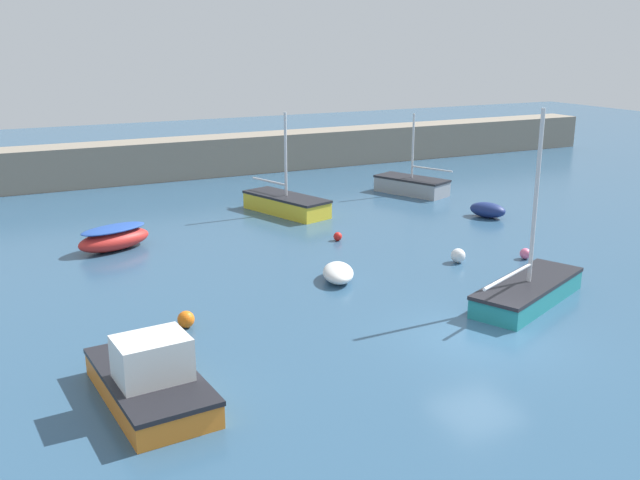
% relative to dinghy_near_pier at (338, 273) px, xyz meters
% --- Properties ---
extents(ground_plane, '(120.00, 120.00, 0.20)m').
position_rel_dinghy_near_pier_xyz_m(ground_plane, '(1.39, -6.47, -0.41)').
color(ground_plane, '#2D5170').
extents(harbor_breakwater, '(62.60, 2.63, 2.42)m').
position_rel_dinghy_near_pier_xyz_m(harbor_breakwater, '(1.39, 22.25, 0.90)').
color(harbor_breakwater, gray).
rests_on(harbor_breakwater, ground_plane).
extents(dinghy_near_pier, '(1.83, 2.28, 0.61)m').
position_rel_dinghy_near_pier_xyz_m(dinghy_near_pier, '(0.00, 0.00, 0.00)').
color(dinghy_near_pier, white).
rests_on(dinghy_near_pier, ground_plane).
extents(sailboat_tall_mast, '(5.71, 3.66, 6.49)m').
position_rel_dinghy_near_pier_xyz_m(sailboat_tall_mast, '(4.67, -4.81, 0.13)').
color(sailboat_tall_mast, teal).
rests_on(sailboat_tall_mast, ground_plane).
extents(motorboat_grey_hull, '(2.45, 4.70, 1.78)m').
position_rel_dinghy_near_pier_xyz_m(motorboat_grey_hull, '(-8.28, -5.92, 0.29)').
color(motorboat_grey_hull, orange).
rests_on(motorboat_grey_hull, ground_plane).
extents(sailboat_short_mast, '(3.16, 5.24, 5.08)m').
position_rel_dinghy_near_pier_xyz_m(sailboat_short_mast, '(2.48, 10.40, 0.18)').
color(sailboat_short_mast, yellow).
rests_on(sailboat_short_mast, ground_plane).
extents(rowboat_with_red_cover, '(3.51, 2.43, 1.03)m').
position_rel_dinghy_near_pier_xyz_m(rowboat_with_red_cover, '(-6.59, 7.68, 0.21)').
color(rowboat_with_red_cover, red).
rests_on(rowboat_with_red_cover, ground_plane).
extents(sailboat_twin_hulled, '(3.17, 4.69, 4.54)m').
position_rel_dinghy_near_pier_xyz_m(sailboat_twin_hulled, '(10.77, 11.51, 0.18)').
color(sailboat_twin_hulled, gray).
rests_on(sailboat_twin_hulled, ground_plane).
extents(fishing_dinghy_green, '(1.73, 2.11, 0.74)m').
position_rel_dinghy_near_pier_xyz_m(fishing_dinghy_green, '(11.08, 5.18, 0.06)').
color(fishing_dinghy_green, navy).
rests_on(fishing_dinghy_green, ground_plane).
extents(mooring_buoy_pink, '(0.44, 0.44, 0.44)m').
position_rel_dinghy_near_pier_xyz_m(mooring_buoy_pink, '(8.01, -0.98, -0.09)').
color(mooring_buoy_pink, '#EA668C').
rests_on(mooring_buoy_pink, ground_plane).
extents(mooring_buoy_white, '(0.58, 0.58, 0.58)m').
position_rel_dinghy_near_pier_xyz_m(mooring_buoy_white, '(5.28, -0.17, -0.02)').
color(mooring_buoy_white, white).
rests_on(mooring_buoy_white, ground_plane).
extents(mooring_buoy_red, '(0.38, 0.38, 0.38)m').
position_rel_dinghy_near_pier_xyz_m(mooring_buoy_red, '(2.47, 4.74, -0.12)').
color(mooring_buoy_red, red).
rests_on(mooring_buoy_red, ground_plane).
extents(mooring_buoy_orange, '(0.53, 0.53, 0.53)m').
position_rel_dinghy_near_pier_xyz_m(mooring_buoy_orange, '(-6.23, -1.80, -0.04)').
color(mooring_buoy_orange, orange).
rests_on(mooring_buoy_orange, ground_plane).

